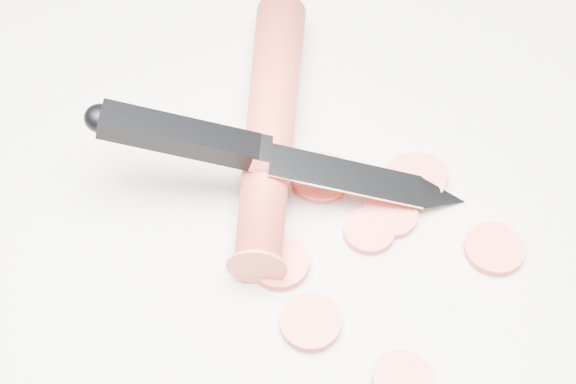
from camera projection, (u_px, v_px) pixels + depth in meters
ground at (322, 189)px, 0.50m from camera, size 2.40×2.40×0.00m
carrot at (271, 125)px, 0.51m from camera, size 0.15×0.18×0.03m
carrot_slice_0 at (280, 263)px, 0.46m from camera, size 0.03×0.03×0.01m
carrot_slice_1 at (310, 322)px, 0.44m from camera, size 0.03×0.03×0.01m
carrot_slice_2 at (494, 249)px, 0.47m from camera, size 0.03×0.03×0.01m
carrot_slice_3 at (369, 231)px, 0.48m from camera, size 0.03×0.03×0.01m
carrot_slice_4 at (415, 180)px, 0.50m from camera, size 0.04×0.04×0.01m
carrot_slice_5 at (321, 177)px, 0.50m from camera, size 0.04×0.04×0.01m
carrot_slice_6 at (402, 380)px, 0.42m from camera, size 0.03×0.03×0.01m
carrot_slice_7 at (422, 175)px, 0.50m from camera, size 0.03×0.03×0.01m
carrot_slice_8 at (390, 215)px, 0.48m from camera, size 0.03×0.03×0.01m
kitchen_knife at (283, 155)px, 0.47m from camera, size 0.20×0.16×0.07m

